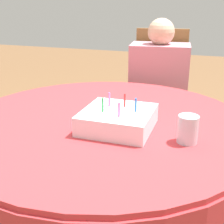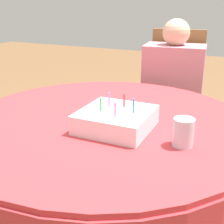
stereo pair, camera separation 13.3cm
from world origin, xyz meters
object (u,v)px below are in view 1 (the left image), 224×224
chair (158,96)px  drinking_glass (188,129)px  birthday_cake (118,119)px  person (158,82)px

chair → drinking_glass: 1.19m
chair → drinking_glass: bearing=-81.5°
chair → birthday_cake: (0.03, -1.08, 0.22)m
person → drinking_glass: 1.07m
birthday_cake → drinking_glass: birthday_cake is taller
person → drinking_glass: person is taller
chair → person: 0.17m
person → drinking_glass: bearing=-80.7°
chair → drinking_glass: chair is taller
person → birthday_cake: person is taller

